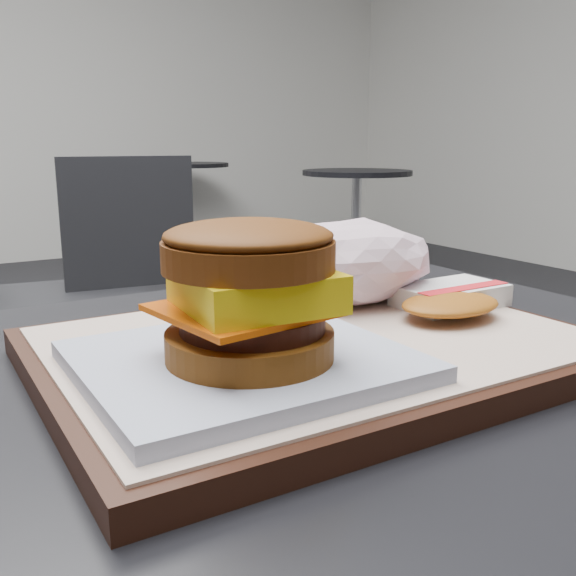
{
  "coord_description": "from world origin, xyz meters",
  "views": [
    {
      "loc": [
        -0.18,
        -0.34,
        0.93
      ],
      "look_at": [
        0.03,
        -0.0,
        0.83
      ],
      "focal_mm": 40.0,
      "sensor_mm": 36.0,
      "label": 1
    }
  ],
  "objects_px": {
    "serving_tray": "(317,349)",
    "hash_brown": "(450,299)",
    "breakfast_sandwich": "(248,309)",
    "crumpled_wrapper": "(347,261)",
    "neighbor_chair": "(92,281)"
  },
  "relations": [
    {
      "from": "breakfast_sandwich",
      "to": "neighbor_chair",
      "type": "height_order",
      "value": "breakfast_sandwich"
    },
    {
      "from": "serving_tray",
      "to": "hash_brown",
      "type": "distance_m",
      "value": 0.13
    },
    {
      "from": "serving_tray",
      "to": "crumpled_wrapper",
      "type": "relative_size",
      "value": 2.41
    },
    {
      "from": "breakfast_sandwich",
      "to": "hash_brown",
      "type": "bearing_deg",
      "value": 11.01
    },
    {
      "from": "hash_brown",
      "to": "crumpled_wrapper",
      "type": "xyz_separation_m",
      "value": [
        -0.05,
        0.08,
        0.02
      ]
    },
    {
      "from": "neighbor_chair",
      "to": "crumpled_wrapper",
      "type": "bearing_deg",
      "value": -95.55
    },
    {
      "from": "serving_tray",
      "to": "hash_brown",
      "type": "bearing_deg",
      "value": -0.06
    },
    {
      "from": "serving_tray",
      "to": "breakfast_sandwich",
      "type": "bearing_deg",
      "value": -152.29
    },
    {
      "from": "hash_brown",
      "to": "neighbor_chair",
      "type": "distance_m",
      "value": 1.6
    },
    {
      "from": "breakfast_sandwich",
      "to": "hash_brown",
      "type": "relative_size",
      "value": 1.59
    },
    {
      "from": "crumpled_wrapper",
      "to": "hash_brown",
      "type": "bearing_deg",
      "value": -56.97
    },
    {
      "from": "breakfast_sandwich",
      "to": "neighbor_chair",
      "type": "xyz_separation_m",
      "value": [
        0.3,
        1.61,
        -0.32
      ]
    },
    {
      "from": "hash_brown",
      "to": "crumpled_wrapper",
      "type": "height_order",
      "value": "crumpled_wrapper"
    },
    {
      "from": "serving_tray",
      "to": "hash_brown",
      "type": "relative_size",
      "value": 3.17
    },
    {
      "from": "breakfast_sandwich",
      "to": "hash_brown",
      "type": "height_order",
      "value": "breakfast_sandwich"
    }
  ]
}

